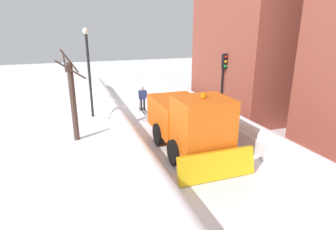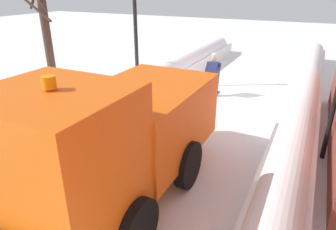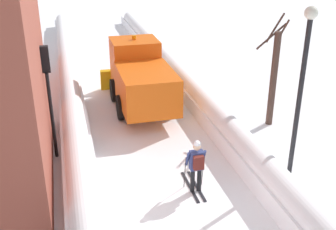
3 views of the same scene
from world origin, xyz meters
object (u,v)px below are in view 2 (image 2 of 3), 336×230
plow_truck (114,138)px  bare_tree_near (49,53)px  skier (213,73)px  street_lamp (135,5)px

plow_truck → bare_tree_near: bare_tree_near is taller
plow_truck → skier: plow_truck is taller
plow_truck → skier: (0.33, -7.26, -0.48)m
skier → bare_tree_near: 6.26m
plow_truck → street_lamp: street_lamp is taller
plow_truck → bare_tree_near: size_ratio=1.28×
street_lamp → plow_truck: bearing=118.5°
skier → plow_truck: bearing=92.6°
street_lamp → bare_tree_near: size_ratio=1.20×
skier → bare_tree_near: size_ratio=0.39×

